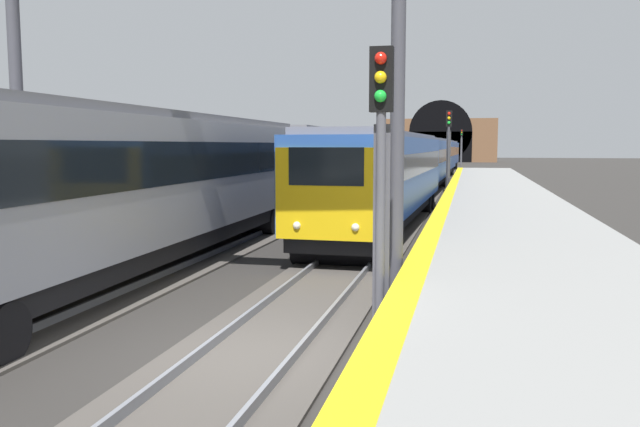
# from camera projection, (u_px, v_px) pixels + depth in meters

# --- Properties ---
(ground_plane) EXTENTS (320.00, 320.00, 0.00)m
(ground_plane) POSITION_uv_depth(u_px,v_px,m) (252.00, 358.00, 10.01)
(ground_plane) COLOR #302D2B
(platform_right) EXTENTS (112.00, 4.97, 1.01)m
(platform_right) POSITION_uv_depth(u_px,v_px,m) (562.00, 346.00, 8.95)
(platform_right) COLOR gray
(platform_right) RESTS_ON ground_plane
(platform_right_edge_strip) EXTENTS (112.00, 0.50, 0.01)m
(platform_right_edge_strip) POSITION_uv_depth(u_px,v_px,m) (400.00, 301.00, 9.40)
(platform_right_edge_strip) COLOR yellow
(platform_right_edge_strip) RESTS_ON platform_right
(track_main_line) EXTENTS (160.00, 2.71, 0.21)m
(track_main_line) POSITION_uv_depth(u_px,v_px,m) (252.00, 355.00, 10.01)
(track_main_line) COLOR #4C4742
(track_main_line) RESTS_ON ground_plane
(train_main_approaching) EXTENTS (77.45, 3.20, 3.72)m
(train_main_approaching) POSITION_uv_depth(u_px,v_px,m) (431.00, 159.00, 53.59)
(train_main_approaching) COLOR #264C99
(train_main_approaching) RESTS_ON ground_plane
(train_adjacent_platform) EXTENTS (40.82, 3.16, 4.08)m
(train_adjacent_platform) POSITION_uv_depth(u_px,v_px,m) (270.00, 167.00, 26.47)
(train_adjacent_platform) COLOR gray
(train_adjacent_platform) RESTS_ON ground_plane
(railway_signal_near) EXTENTS (0.39, 0.38, 4.85)m
(railway_signal_near) POSITION_uv_depth(u_px,v_px,m) (381.00, 164.00, 10.72)
(railway_signal_near) COLOR #4C4C54
(railway_signal_near) RESTS_ON ground_plane
(railway_signal_mid) EXTENTS (0.39, 0.38, 5.51)m
(railway_signal_mid) POSITION_uv_depth(u_px,v_px,m) (449.00, 144.00, 43.03)
(railway_signal_mid) COLOR #38383D
(railway_signal_mid) RESTS_ON ground_plane
(railway_signal_far) EXTENTS (0.39, 0.38, 5.65)m
(railway_signal_far) POSITION_uv_depth(u_px,v_px,m) (461.00, 144.00, 101.73)
(railway_signal_far) COLOR #4C4C54
(railway_signal_far) RESTS_ON ground_plane
(overhead_signal_gantry) EXTENTS (0.70, 8.69, 7.46)m
(overhead_signal_gantry) POSITION_uv_depth(u_px,v_px,m) (193.00, 30.00, 13.25)
(overhead_signal_gantry) COLOR #3F3F47
(overhead_signal_gantry) RESTS_ON ground_plane
(tunnel_portal) EXTENTS (2.50, 20.74, 11.61)m
(tunnel_portal) POSITION_uv_depth(u_px,v_px,m) (441.00, 140.00, 122.39)
(tunnel_portal) COLOR brown
(tunnel_portal) RESTS_ON ground_plane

